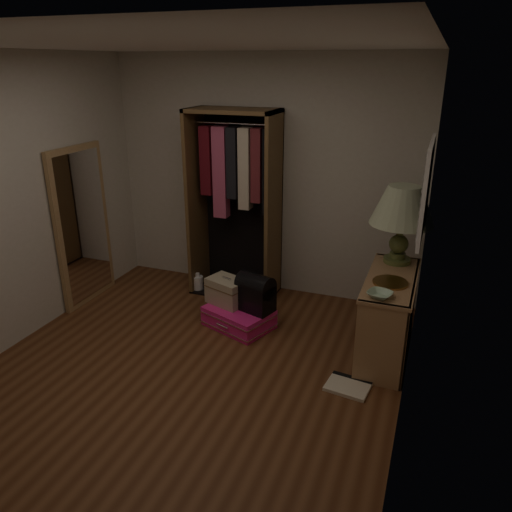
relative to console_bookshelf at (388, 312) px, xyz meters
name	(u,v)px	position (x,y,z in m)	size (l,w,h in m)	color
ground	(183,378)	(-1.54, -1.04, -0.39)	(4.00, 4.00, 0.00)	#532D17
room_walls	(185,206)	(-1.46, -0.99, 1.11)	(3.52, 4.02, 2.60)	beige
console_bookshelf	(388,312)	(0.00, 0.00, 0.00)	(0.42, 1.12, 0.75)	#9E724C
open_wardrobe	(236,188)	(-1.77, 0.74, 0.82)	(0.95, 0.50, 2.05)	brown
floor_mirror	(83,226)	(-3.24, -0.04, 0.46)	(0.06, 0.80, 1.70)	#A17C4E
pink_suitcase	(239,317)	(-1.43, -0.05, -0.29)	(0.77, 0.67, 0.20)	#E21B79
train_case	(227,291)	(-1.59, 0.03, -0.06)	(0.46, 0.38, 0.28)	tan
black_bag	(255,292)	(-1.27, -0.02, 0.00)	(0.41, 0.33, 0.38)	black
table_lamp	(403,207)	(0.00, 0.35, 0.89)	(0.62, 0.62, 0.72)	#4C592B
brass_tray	(390,282)	(0.00, -0.16, 0.37)	(0.37, 0.37, 0.02)	olive
ceramic_bowl	(380,295)	(-0.05, -0.47, 0.38)	(0.19, 0.19, 0.05)	#A5C6A6
white_jug	(198,283)	(-2.20, 0.56, -0.30)	(0.16, 0.16, 0.22)	white
floor_book	(349,385)	(-0.20, -0.67, -0.38)	(0.38, 0.32, 0.03)	beige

